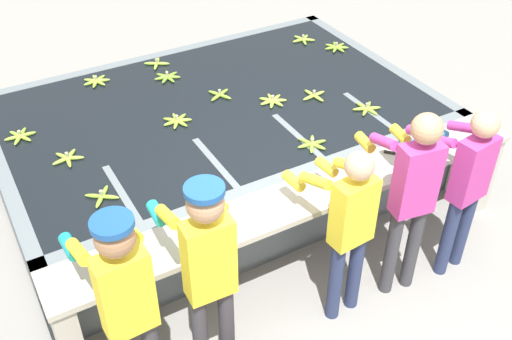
% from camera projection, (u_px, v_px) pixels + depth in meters
% --- Properties ---
extents(ground_plane, '(80.00, 80.00, 0.00)m').
position_uv_depth(ground_plane, '(314.00, 288.00, 5.08)').
color(ground_plane, gray).
rests_on(ground_plane, ground).
extents(wash_tank, '(4.14, 2.71, 0.86)m').
position_uv_depth(wash_tank, '(217.00, 143.00, 6.07)').
color(wash_tank, slate).
rests_on(wash_tank, ground).
extents(work_ledge, '(4.14, 0.45, 0.86)m').
position_uv_depth(work_ledge, '(303.00, 219.00, 4.87)').
color(work_ledge, '#B7B2A3').
rests_on(work_ledge, ground).
extents(worker_0, '(0.43, 0.73, 1.73)m').
position_uv_depth(worker_0, '(126.00, 301.00, 3.60)').
color(worker_0, '#38383D').
rests_on(worker_0, ground).
extents(worker_1, '(0.42, 0.73, 1.73)m').
position_uv_depth(worker_1, '(208.00, 266.00, 3.82)').
color(worker_1, '#38383D').
rests_on(worker_1, ground).
extents(worker_2, '(0.44, 0.72, 1.56)m').
position_uv_depth(worker_2, '(348.00, 222.00, 4.36)').
color(worker_2, navy).
rests_on(worker_2, ground).
extents(worker_3, '(0.47, 0.74, 1.71)m').
position_uv_depth(worker_3, '(412.00, 189.00, 4.50)').
color(worker_3, '#38383D').
rests_on(worker_3, ground).
extents(worker_4, '(0.46, 0.73, 1.59)m').
position_uv_depth(worker_4, '(466.00, 179.00, 4.74)').
color(worker_4, navy).
rests_on(worker_4, ground).
extents(banana_bunch_floating_0, '(0.27, 0.28, 0.08)m').
position_uv_depth(banana_bunch_floating_0, '(303.00, 39.00, 6.97)').
color(banana_bunch_floating_0, '#93BC3D').
rests_on(banana_bunch_floating_0, wash_tank).
extents(banana_bunch_floating_1, '(0.28, 0.28, 0.08)m').
position_uv_depth(banana_bunch_floating_1, '(314.00, 95.00, 5.93)').
color(banana_bunch_floating_1, '#9EC642').
rests_on(banana_bunch_floating_1, wash_tank).
extents(banana_bunch_floating_2, '(0.26, 0.26, 0.08)m').
position_uv_depth(banana_bunch_floating_2, '(157.00, 63.00, 6.48)').
color(banana_bunch_floating_2, '#8CB738').
rests_on(banana_bunch_floating_2, wash_tank).
extents(banana_bunch_floating_3, '(0.28, 0.27, 0.08)m').
position_uv_depth(banana_bunch_floating_3, '(312.00, 144.00, 5.26)').
color(banana_bunch_floating_3, '#7FAD33').
rests_on(banana_bunch_floating_3, wash_tank).
extents(banana_bunch_floating_4, '(0.27, 0.27, 0.08)m').
position_uv_depth(banana_bunch_floating_4, '(220.00, 95.00, 5.94)').
color(banana_bunch_floating_4, '#7FAD33').
rests_on(banana_bunch_floating_4, wash_tank).
extents(banana_bunch_floating_5, '(0.28, 0.28, 0.08)m').
position_uv_depth(banana_bunch_floating_5, '(96.00, 81.00, 6.17)').
color(banana_bunch_floating_5, '#93BC3D').
rests_on(banana_bunch_floating_5, wash_tank).
extents(banana_bunch_floating_6, '(0.28, 0.27, 0.08)m').
position_uv_depth(banana_bunch_floating_6, '(68.00, 158.00, 5.08)').
color(banana_bunch_floating_6, '#93BC3D').
rests_on(banana_bunch_floating_6, wash_tank).
extents(banana_bunch_floating_7, '(0.25, 0.25, 0.08)m').
position_uv_depth(banana_bunch_floating_7, '(102.00, 196.00, 4.68)').
color(banana_bunch_floating_7, '#7FAD33').
rests_on(banana_bunch_floating_7, wash_tank).
extents(banana_bunch_floating_8, '(0.27, 0.28, 0.08)m').
position_uv_depth(banana_bunch_floating_8, '(367.00, 108.00, 5.73)').
color(banana_bunch_floating_8, '#8CB738').
rests_on(banana_bunch_floating_8, wash_tank).
extents(banana_bunch_floating_9, '(0.28, 0.26, 0.08)m').
position_uv_depth(banana_bunch_floating_9, '(20.00, 136.00, 5.35)').
color(banana_bunch_floating_9, '#8CB738').
rests_on(banana_bunch_floating_9, wash_tank).
extents(banana_bunch_floating_10, '(0.28, 0.28, 0.08)m').
position_uv_depth(banana_bunch_floating_10, '(177.00, 121.00, 5.56)').
color(banana_bunch_floating_10, '#8CB738').
rests_on(banana_bunch_floating_10, wash_tank).
extents(banana_bunch_floating_11, '(0.28, 0.28, 0.08)m').
position_uv_depth(banana_bunch_floating_11, '(273.00, 101.00, 5.85)').
color(banana_bunch_floating_11, '#9EC642').
rests_on(banana_bunch_floating_11, wash_tank).
extents(banana_bunch_floating_12, '(0.28, 0.28, 0.08)m').
position_uv_depth(banana_bunch_floating_12, '(336.00, 47.00, 6.80)').
color(banana_bunch_floating_12, '#7FAD33').
rests_on(banana_bunch_floating_12, wash_tank).
extents(banana_bunch_floating_13, '(0.28, 0.28, 0.08)m').
position_uv_depth(banana_bunch_floating_13, '(167.00, 77.00, 6.24)').
color(banana_bunch_floating_13, '#75A333').
rests_on(banana_bunch_floating_13, wash_tank).
extents(knife_0, '(0.27, 0.27, 0.02)m').
position_uv_depth(knife_0, '(398.00, 154.00, 5.15)').
color(knife_0, silver).
rests_on(knife_0, work_ledge).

